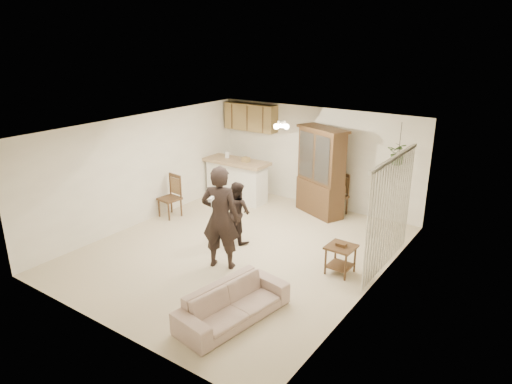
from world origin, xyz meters
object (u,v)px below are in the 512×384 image
Objects in this scene: chair_hutch_right at (322,198)px; side_table at (340,259)px; china_hutch at (321,172)px; chair_hutch_left at (336,203)px; sofa at (233,298)px; adult at (221,222)px; chair_bar at (170,205)px; child at (237,211)px.

side_table is at bearing 123.32° from chair_hutch_right.
china_hutch is 2.00× the size of chair_hutch_right.
china_hutch is 2.11× the size of chair_hutch_left.
sofa is 1.82m from adult.
chair_hutch_left is (3.20, 2.44, -0.00)m from chair_bar.
adult is 0.85× the size of china_hutch.
china_hutch reaches higher than sofa.
side_table is at bearing -8.80° from sofa.
china_hutch is 0.80m from chair_hutch_right.
chair_hutch_right reaches higher than chair_hutch_left.
child is 1.32× the size of chair_bar.
child is 0.63× the size of china_hutch.
chair_hutch_left is (0.34, 0.21, -0.77)m from china_hutch.
adult is 2.94m from chair_bar.
side_table is at bearing 3.92° from chair_bar.
adult reaches higher than child.
chair_hutch_right is at bearing -168.10° from chair_hutch_left.
adult is 1.78× the size of chair_hutch_left.
chair_hutch_right is (-0.07, 0.26, -0.75)m from china_hutch.
child is (-1.65, 2.30, 0.31)m from sofa.
side_table is 0.57× the size of chair_hutch_right.
adult is 1.17m from child.
chair_bar is at bearing 6.29° from child.
sofa is 1.39× the size of child.
sofa is 1.83× the size of chair_bar.
adult is at bearing -81.14° from chair_hutch_left.
sofa is 1.76× the size of chair_hutch_right.
chair_hutch_left is 0.42m from chair_hutch_right.
chair_hutch_left is 0.95× the size of chair_hutch_right.
sofa is 3.11× the size of side_table.
child is 2.42m from side_table.
chair_hutch_left reaches higher than sofa.
child is 2.85m from chair_hutch_left.
adult is 1.69× the size of chair_hutch_right.
chair_bar is at bearing -118.59° from china_hutch.
sofa is at bearing -26.36° from chair_bar.
chair_hutch_left is at bearing 173.89° from chair_hutch_right.
china_hutch is at bearing 106.15° from chair_hutch_right.
child is at bearing 77.14° from chair_hutch_right.
china_hutch reaches higher than chair_hutch_right.
chair_hutch_right is at bearing -113.61° from adult.
sofa is 5.08m from chair_hutch_right.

